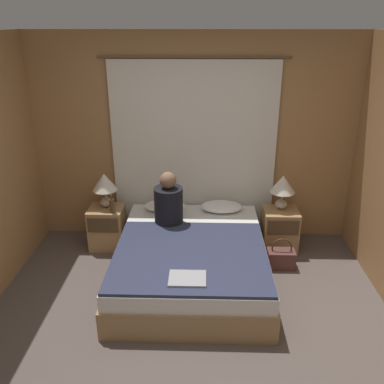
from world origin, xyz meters
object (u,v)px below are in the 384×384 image
bed (191,261)px  nightstand_right (280,230)px  beer_bottle_on_left_stand (112,205)px  lamp_left (105,184)px  pillow_left (165,206)px  pillow_right (222,207)px  laptop_on_bed (187,278)px  person_left_in_bed (168,203)px  nightstand_left (107,227)px  handbag_on_floor (281,258)px  lamp_right (283,186)px

bed → nightstand_right: bearing=32.9°
beer_bottle_on_left_stand → nightstand_right: bearing=3.2°
lamp_left → pillow_left: bearing=3.2°
pillow_right → beer_bottle_on_left_stand: beer_bottle_on_left_stand is taller
beer_bottle_on_left_stand → laptop_on_bed: 1.57m
nightstand_right → person_left_in_bed: size_ratio=0.83×
nightstand_left → laptop_on_bed: bearing=-53.0°
pillow_right → handbag_on_floor: (0.66, -0.50, -0.40)m
lamp_right → beer_bottle_on_left_stand: bearing=-175.2°
lamp_right → pillow_right: bearing=176.8°
lamp_right → person_left_in_bed: person_left_in_bed is taller
nightstand_left → lamp_left: (0.00, 0.06, 0.54)m
lamp_left → pillow_right: bearing=1.6°
nightstand_left → nightstand_right: (2.09, 0.00, 0.00)m
beer_bottle_on_left_stand → handbag_on_floor: (1.94, -0.30, -0.49)m
laptop_on_bed → bed: bearing=89.1°
nightstand_right → beer_bottle_on_left_stand: (-1.99, -0.11, 0.34)m
bed → beer_bottle_on_left_stand: (-0.94, 0.57, 0.38)m
nightstand_right → laptop_on_bed: nightstand_right is taller
nightstand_left → pillow_left: bearing=7.7°
laptop_on_bed → nightstand_right: bearing=52.5°
nightstand_left → lamp_right: (2.09, 0.06, 0.54)m
nightstand_right → lamp_right: (-0.00, 0.06, 0.54)m
bed → nightstand_left: 1.25m
nightstand_left → beer_bottle_on_left_stand: bearing=-46.1°
lamp_left → handbag_on_floor: (2.05, -0.47, -0.69)m
lamp_left → handbag_on_floor: lamp_left is taller
pillow_left → pillow_right: 0.69m
laptop_on_bed → lamp_left: bearing=125.9°
laptop_on_bed → beer_bottle_on_left_stand: bearing=126.3°
lamp_left → bed: bearing=-35.0°
nightstand_left → bed: bearing=-32.9°
lamp_right → handbag_on_floor: 0.83m
lamp_left → handbag_on_floor: 2.21m
nightstand_right → beer_bottle_on_left_stand: beer_bottle_on_left_stand is taller
lamp_right → person_left_in_bed: size_ratio=0.68×
lamp_right → lamp_left: bearing=180.0°
lamp_left → laptop_on_bed: bearing=-54.1°
nightstand_left → laptop_on_bed: (1.04, -1.38, 0.23)m
handbag_on_floor → lamp_right: bearing=84.6°
pillow_left → pillow_right: (0.69, 0.00, 0.00)m
nightstand_left → pillow_left: size_ratio=1.03×
beer_bottle_on_left_stand → person_left_in_bed: bearing=-11.1°
bed → person_left_in_bed: (-0.27, 0.43, 0.48)m
nightstand_left → handbag_on_floor: bearing=-11.3°
bed → pillow_left: (-0.34, 0.77, 0.29)m
pillow_right → laptop_on_bed: 1.51m
person_left_in_bed → lamp_right: bearing=12.9°
nightstand_right → beer_bottle_on_left_stand: size_ratio=2.28×
person_left_in_bed → laptop_on_bed: (0.26, -1.13, -0.22)m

